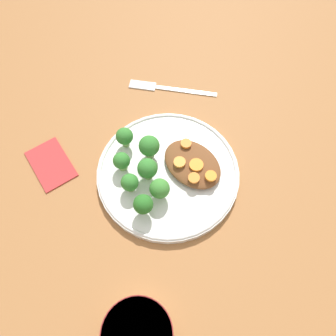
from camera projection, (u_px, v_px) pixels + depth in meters
ground_plane at (168, 175)px, 0.67m from camera, size 4.00×4.00×0.00m
plate at (168, 173)px, 0.66m from camera, size 0.29×0.29×0.02m
dip_bowl at (137, 335)px, 0.52m from camera, size 0.11×0.11×0.04m
stew_mound at (192, 164)px, 0.66m from camera, size 0.13×0.09×0.02m
broccoli_floret_0 at (130, 183)px, 0.62m from camera, size 0.03×0.03×0.04m
broccoli_floret_1 at (125, 137)px, 0.66m from camera, size 0.04×0.04×0.05m
broccoli_floret_2 at (148, 169)px, 0.63m from camera, size 0.04×0.04×0.05m
broccoli_floret_3 at (143, 205)px, 0.59m from camera, size 0.04×0.04×0.05m
broccoli_floret_4 at (150, 146)px, 0.65m from camera, size 0.04×0.04×0.06m
broccoli_floret_5 at (122, 161)px, 0.64m from camera, size 0.03×0.03×0.05m
broccoli_floret_6 at (160, 189)px, 0.61m from camera, size 0.04×0.04×0.05m
carrot_slice_0 at (180, 162)px, 0.64m from camera, size 0.02×0.02×0.01m
carrot_slice_1 at (196, 165)px, 0.64m from camera, size 0.03×0.03×0.00m
carrot_slice_2 at (211, 176)px, 0.63m from camera, size 0.02×0.02×0.01m
carrot_slice_3 at (186, 144)px, 0.66m from camera, size 0.02×0.02×0.01m
carrot_slice_4 at (194, 178)px, 0.63m from camera, size 0.02×0.02×0.00m
fork at (164, 88)px, 0.77m from camera, size 0.18×0.14×0.01m
napkin at (51, 164)px, 0.68m from camera, size 0.12×0.09×0.01m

